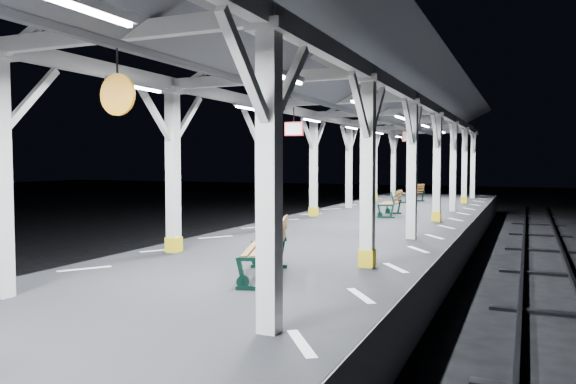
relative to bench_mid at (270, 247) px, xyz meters
The scene contains 8 objects.
ground 1.80m from the bench_mid, 145.31° to the right, with size 120.00×120.00×0.00m, color black.
platform 1.41m from the bench_mid, 145.31° to the right, with size 6.00×50.00×1.00m, color black.
hazard_stripes_left 3.35m from the bench_mid, behind, with size 1.00×48.00×0.01m, color silver.
hazard_stripes_right 1.80m from the bench_mid, 18.93° to the right, with size 1.00×48.00×0.01m, color silver.
canopy 3.21m from the bench_mid, 144.63° to the right, with size 5.40×49.00×4.65m.
bench_mid is the anchor object (origin of this frame).
bench_far 10.84m from the bench_mid, 92.49° to the left, with size 0.71×1.65×0.88m.
bench_extra 17.64m from the bench_mid, 93.43° to the left, with size 1.02×1.63×0.83m.
Camera 1 is at (4.53, -7.41, 2.85)m, focal length 35.00 mm.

